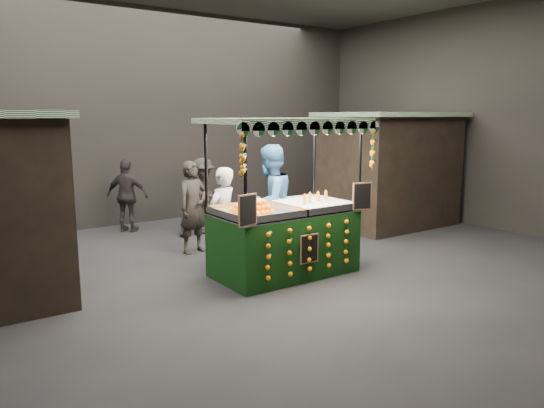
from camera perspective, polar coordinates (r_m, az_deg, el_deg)
ground at (r=8.55m, az=-0.31°, el=-7.46°), size 12.00×12.00×0.00m
market_hall at (r=8.21m, az=-0.33°, el=15.72°), size 12.10×10.10×5.05m
neighbour_stall_right at (r=12.27m, az=12.76°, el=3.83°), size 3.00×2.20×2.60m
juice_stall at (r=8.22m, az=1.56°, el=-2.58°), size 2.57×1.51×2.49m
vendor_grey at (r=8.61m, az=-5.53°, el=-1.55°), size 0.73×0.62×1.70m
vendor_blue at (r=9.03m, az=-0.22°, el=0.14°), size 1.18×1.03×2.04m
shopper_0 at (r=9.63m, az=-8.71°, el=-0.35°), size 0.70×0.54×1.71m
shopper_1 at (r=11.04m, az=-8.46°, el=0.55°), size 0.81×0.66×1.56m
shopper_2 at (r=11.68m, az=-15.71°, el=0.89°), size 0.95×0.93×1.60m
shopper_3 at (r=11.60m, az=-7.68°, el=1.12°), size 1.19×1.07×1.60m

